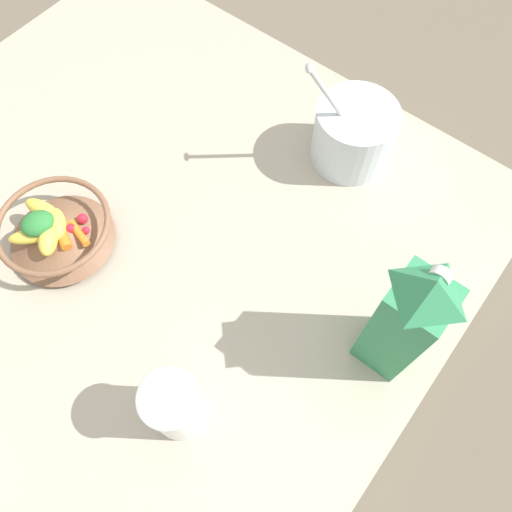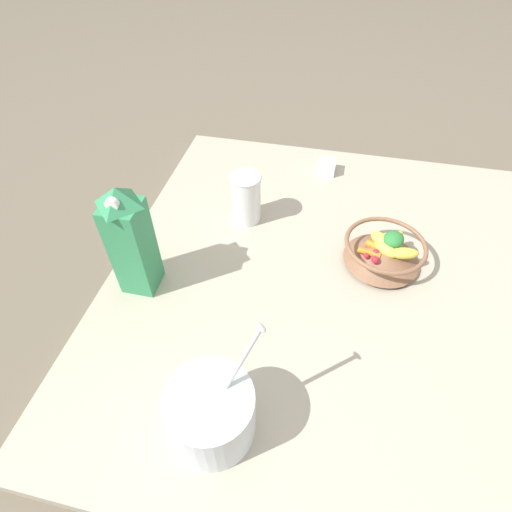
% 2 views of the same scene
% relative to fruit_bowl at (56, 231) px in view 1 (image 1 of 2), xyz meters
% --- Properties ---
extents(ground_plane, '(6.00, 6.00, 0.00)m').
position_rel_fruit_bowl_xyz_m(ground_plane, '(-0.07, -0.07, -0.08)').
color(ground_plane, '#665B4C').
extents(countertop, '(1.05, 1.05, 0.04)m').
position_rel_fruit_bowl_xyz_m(countertop, '(-0.07, -0.07, -0.06)').
color(countertop, '#B2A893').
rests_on(countertop, ground_plane).
extents(fruit_bowl, '(0.18, 0.18, 0.08)m').
position_rel_fruit_bowl_xyz_m(fruit_bowl, '(0.00, 0.00, 0.00)').
color(fruit_bowl, brown).
rests_on(fruit_bowl, countertop).
extents(milk_carton, '(0.07, 0.07, 0.26)m').
position_rel_fruit_bowl_xyz_m(milk_carton, '(-0.51, -0.17, 0.09)').
color(milk_carton, '#338C59').
rests_on(milk_carton, countertop).
extents(yogurt_tub, '(0.14, 0.15, 0.22)m').
position_rel_fruit_bowl_xyz_m(yogurt_tub, '(-0.27, -0.44, 0.02)').
color(yogurt_tub, silver).
rests_on(yogurt_tub, countertop).
extents(drinking_cup, '(0.08, 0.08, 0.13)m').
position_rel_fruit_bowl_xyz_m(drinking_cup, '(-0.34, 0.08, 0.03)').
color(drinking_cup, white).
rests_on(drinking_cup, countertop).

